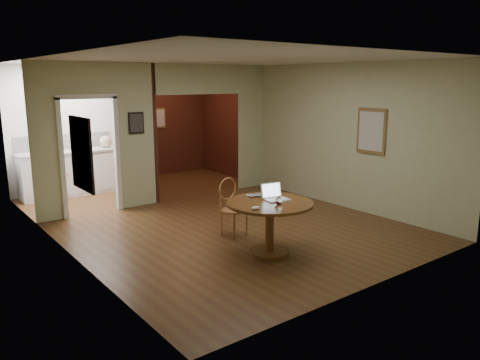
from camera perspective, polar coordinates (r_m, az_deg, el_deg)
floor at (r=7.51m, az=0.33°, el=-6.39°), size 5.00×5.00×0.00m
room_shell at (r=9.63m, az=-13.31°, el=5.23°), size 5.20×7.50×5.00m
dining_table at (r=6.47m, az=3.64°, el=-4.34°), size 1.19×1.19×0.75m
chair at (r=7.25m, az=-1.05°, el=-2.91°), size 0.43×0.43×0.91m
open_laptop at (r=6.54m, az=4.20°, el=-1.84°), size 0.35×0.33×0.23m
closed_laptop at (r=6.69m, az=2.61°, el=-1.93°), size 0.40×0.30×0.03m
mouse at (r=6.01m, az=1.90°, el=-3.44°), size 0.13×0.08×0.05m
wine_glass at (r=6.29m, az=4.74°, el=-2.51°), size 0.09×0.09×0.10m
pen at (r=6.19m, az=4.37°, el=-3.20°), size 0.12×0.09×0.01m
kitchen_cabinet at (r=10.46m, az=-19.98°, el=0.83°), size 2.06×0.60×0.94m
grocery_bag at (r=10.63m, az=-16.10°, el=4.52°), size 0.30×0.27×0.26m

